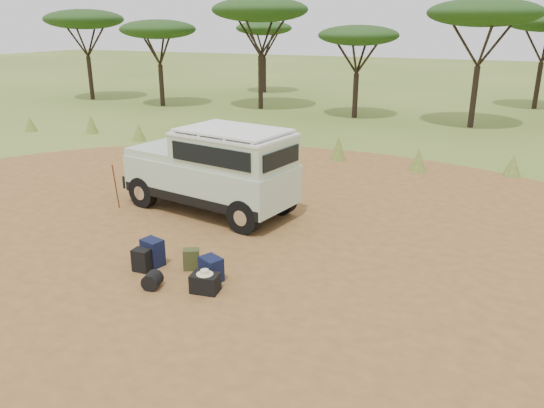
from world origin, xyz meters
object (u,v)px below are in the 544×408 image
at_px(hard_case, 205,283).
at_px(backpack_olive, 191,259).
at_px(backpack_navy, 153,252).
at_px(walking_staff, 116,187).
at_px(safari_vehicle, 214,171).
at_px(backpack_black, 142,260).
at_px(duffel_navy, 211,269).

bearing_deg(hard_case, backpack_olive, 127.75).
xyz_separation_m(backpack_navy, backpack_olive, (0.85, 0.16, -0.07)).
distance_m(walking_staff, hard_case, 5.58).
distance_m(safari_vehicle, backpack_olive, 3.71).
xyz_separation_m(safari_vehicle, backpack_black, (0.43, -3.83, -0.89)).
distance_m(backpack_black, backpack_olive, 1.02).
relative_size(backpack_black, backpack_navy, 0.83).
height_order(walking_staff, backpack_olive, walking_staff).
distance_m(backpack_black, hard_case, 1.69).
relative_size(backpack_black, duffel_navy, 0.97).
bearing_deg(safari_vehicle, hard_case, -52.56).
bearing_deg(backpack_navy, hard_case, -4.70).
distance_m(backpack_navy, hard_case, 1.73).
distance_m(backpack_olive, hard_case, 1.07).
height_order(backpack_navy, hard_case, backpack_navy).
bearing_deg(walking_staff, backpack_navy, -68.95).
bearing_deg(backpack_olive, backpack_black, -179.17).
xyz_separation_m(backpack_olive, duffel_navy, (0.64, -0.27, 0.02)).
relative_size(backpack_olive, duffel_navy, 0.91).
bearing_deg(hard_case, backpack_black, 162.85).
bearing_deg(backpack_navy, duffel_navy, 10.62).
height_order(backpack_black, backpack_navy, backpack_navy).
bearing_deg(walking_staff, backpack_olive, -60.41).
bearing_deg(duffel_navy, backpack_navy, -159.39).
bearing_deg(walking_staff, hard_case, -62.78).
xyz_separation_m(safari_vehicle, backpack_navy, (0.48, -3.51, -0.84)).
distance_m(safari_vehicle, backpack_black, 3.96).
relative_size(safari_vehicle, duffel_navy, 10.21).
xyz_separation_m(walking_staff, hard_case, (4.63, -3.08, -0.49)).
relative_size(backpack_navy, duffel_navy, 1.18).
relative_size(backpack_navy, hard_case, 1.12).
relative_size(backpack_navy, backpack_olive, 1.30).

